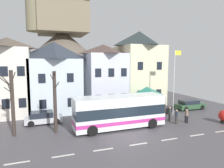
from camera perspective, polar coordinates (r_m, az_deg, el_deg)
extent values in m
cube|color=#4E4A50|center=(18.53, 5.09, -14.92)|extent=(40.00, 60.00, 0.06)
cube|color=silver|center=(15.58, -25.51, -19.69)|extent=(1.60, 0.20, 0.01)
cube|color=silver|center=(15.54, -13.77, -19.31)|extent=(1.60, 0.20, 0.01)
cube|color=silver|center=(16.07, -2.50, -18.23)|extent=(1.60, 0.20, 0.01)
cube|color=silver|center=(17.11, 7.56, -16.68)|extent=(1.60, 0.20, 0.01)
cube|color=silver|center=(18.59, 16.10, -14.97)|extent=(1.60, 0.20, 0.01)
cube|color=silver|center=(20.41, 23.15, -13.28)|extent=(1.60, 0.20, 0.01)
cube|color=silver|center=(22.48, 28.89, -11.75)|extent=(1.60, 0.20, 0.01)
cube|color=silver|center=(28.45, -27.32, 0.61)|extent=(5.16, 6.85, 8.38)
pyramid|color=brown|center=(28.44, -27.83, 10.39)|extent=(5.16, 6.85, 1.33)
cube|color=black|center=(25.35, -28.09, -5.05)|extent=(0.80, 0.06, 1.10)
cube|color=black|center=(25.15, -24.20, -4.94)|extent=(0.80, 0.06, 1.10)
cube|color=black|center=(24.94, -28.53, 3.20)|extent=(0.80, 0.06, 1.10)
cube|color=black|center=(24.73, -24.58, 3.37)|extent=(0.80, 0.06, 1.10)
cube|color=silver|center=(28.36, -16.04, -0.28)|extent=(6.57, 6.95, 7.06)
pyramid|color=#2F3642|center=(28.22, -16.33, 9.19)|extent=(6.57, 6.95, 2.30)
cube|color=black|center=(25.13, -19.14, -5.48)|extent=(0.80, 0.06, 1.10)
cube|color=black|center=(25.35, -11.67, -5.15)|extent=(0.80, 0.06, 1.10)
cube|color=black|center=(24.70, -19.40, 1.52)|extent=(0.80, 0.06, 1.10)
cube|color=black|center=(24.93, -11.83, 1.78)|extent=(0.80, 0.06, 1.10)
cube|color=silver|center=(29.51, -2.41, 0.98)|extent=(5.37, 6.80, 7.86)
pyramid|color=brown|center=(29.44, -2.45, 9.94)|extent=(5.37, 6.80, 1.35)
cube|color=black|center=(26.03, -3.91, -4.30)|extent=(0.80, 0.06, 1.10)
cube|color=black|center=(26.56, -0.18, -4.07)|extent=(0.80, 0.06, 1.10)
cube|color=black|center=(27.20, 3.38, -3.84)|extent=(0.80, 0.06, 1.10)
cube|color=black|center=(25.62, -3.97, 3.22)|extent=(0.80, 0.06, 1.10)
cube|color=black|center=(26.16, -0.18, 3.30)|extent=(0.80, 0.06, 1.10)
cube|color=black|center=(26.81, 3.43, 3.37)|extent=(0.80, 0.06, 1.10)
cube|color=beige|center=(31.59, 7.69, 2.42)|extent=(6.07, 6.65, 9.10)
pyramid|color=#2B3536|center=(31.71, 7.85, 12.70)|extent=(6.07, 6.65, 2.26)
cube|color=black|center=(28.20, 8.01, -2.91)|extent=(0.80, 0.06, 1.10)
cube|color=black|center=(29.72, 13.21, -2.54)|extent=(0.80, 0.06, 1.10)
cube|color=black|center=(27.84, 8.14, 5.15)|extent=(0.80, 0.06, 1.10)
cube|color=black|center=(29.38, 13.40, 5.10)|extent=(0.80, 0.06, 1.10)
cone|color=#62584B|center=(47.72, -13.87, 6.57)|extent=(33.04, 33.04, 14.04)
cube|color=#807159|center=(48.66, -14.17, 17.46)|extent=(10.55, 10.55, 6.61)
cylinder|color=#7E7558|center=(46.08, -20.80, 19.35)|extent=(4.23, 4.23, 8.90)
cube|color=white|center=(20.50, 2.07, -10.26)|extent=(9.21, 2.62, 1.16)
cube|color=#BF338C|center=(20.48, 2.07, -10.10)|extent=(9.23, 2.64, 0.36)
cube|color=#19232D|center=(20.22, 2.08, -7.37)|extent=(9.11, 2.58, 0.97)
cube|color=white|center=(20.01, 2.09, -4.75)|extent=(9.21, 2.62, 0.91)
cube|color=#19232D|center=(22.34, 13.15, -6.21)|extent=(0.08, 2.11, 0.93)
cylinder|color=black|center=(22.93, 8.23, -9.36)|extent=(1.00, 0.29, 1.00)
cylinder|color=black|center=(20.93, 11.44, -10.96)|extent=(1.00, 0.29, 1.00)
cylinder|color=black|center=(20.79, -7.37, -11.01)|extent=(1.00, 0.29, 1.00)
cylinder|color=black|center=(18.56, -5.65, -13.14)|extent=(1.00, 0.29, 1.00)
cylinder|color=#473D33|center=(26.67, 4.99, -5.54)|extent=(0.14, 0.14, 2.40)
cylinder|color=#473D33|center=(28.19, 11.12, -4.99)|extent=(0.14, 0.14, 2.40)
cylinder|color=#473D33|center=(23.79, 8.33, -7.05)|extent=(0.14, 0.14, 2.40)
cylinder|color=#473D33|center=(25.48, 14.94, -6.30)|extent=(0.14, 0.14, 2.40)
pyramid|color=#277965|center=(25.66, 9.92, -2.04)|extent=(3.60, 3.60, 1.16)
cube|color=silver|center=(23.29, -18.91, -9.50)|extent=(3.87, 1.81, 0.56)
cube|color=#1E232D|center=(23.15, -19.45, -8.16)|extent=(2.33, 1.59, 0.58)
cylinder|color=black|center=(24.20, -15.89, -9.14)|extent=(0.64, 0.20, 0.64)
cylinder|color=black|center=(22.56, -15.56, -10.27)|extent=(0.64, 0.20, 0.64)
cylinder|color=black|center=(24.18, -22.00, -9.39)|extent=(0.64, 0.20, 0.64)
cylinder|color=black|center=(22.53, -22.15, -10.54)|extent=(0.64, 0.20, 0.64)
cube|color=black|center=(26.83, 12.04, -7.12)|extent=(4.16, 2.00, 0.63)
cube|color=#1E232D|center=(26.60, 11.69, -5.89)|extent=(2.51, 1.73, 0.59)
cylinder|color=black|center=(28.30, 13.52, -6.82)|extent=(0.65, 0.22, 0.64)
cylinder|color=black|center=(26.83, 15.53, -7.61)|extent=(0.65, 0.22, 0.64)
cylinder|color=black|center=(27.02, 8.57, -7.35)|extent=(0.65, 0.22, 0.64)
cylinder|color=black|center=(25.47, 10.38, -8.22)|extent=(0.65, 0.22, 0.64)
cube|color=#2F5235|center=(30.48, 21.41, -5.80)|extent=(4.34, 1.83, 0.64)
cube|color=#1E232D|center=(30.22, 21.15, -4.79)|extent=(2.62, 1.58, 0.49)
cylinder|color=black|center=(32.05, 22.28, -5.58)|extent=(0.64, 0.21, 0.64)
cylinder|color=black|center=(30.91, 24.38, -6.11)|extent=(0.64, 0.21, 0.64)
cylinder|color=black|center=(30.20, 18.33, -6.14)|extent=(0.64, 0.21, 0.64)
cylinder|color=black|center=(28.98, 20.41, -6.74)|extent=(0.64, 0.21, 0.64)
cylinder|color=#38332D|center=(24.15, 16.04, -8.94)|extent=(0.15, 0.15, 0.83)
cylinder|color=#38332D|center=(23.98, 16.25, -9.06)|extent=(0.15, 0.15, 0.83)
cylinder|color=#2D382D|center=(23.90, 16.20, -7.49)|extent=(0.32, 0.32, 0.58)
sphere|color=tan|center=(23.81, 16.23, -6.55)|extent=(0.23, 0.23, 0.23)
cylinder|color=#38332D|center=(23.11, 18.05, -9.80)|extent=(0.17, 0.17, 0.76)
cylinder|color=#38332D|center=(22.94, 17.78, -9.90)|extent=(0.17, 0.17, 0.76)
cylinder|color=#232B38|center=(22.86, 17.97, -8.28)|extent=(0.28, 0.28, 0.64)
sphere|color=tan|center=(22.75, 18.01, -7.24)|extent=(0.22, 0.22, 0.22)
cylinder|color=black|center=(23.78, 20.26, -9.33)|extent=(0.17, 0.17, 0.83)
cylinder|color=black|center=(23.71, 20.75, -9.40)|extent=(0.17, 0.17, 0.83)
cylinder|color=#7F6B56|center=(23.58, 20.56, -7.86)|extent=(0.35, 0.35, 0.56)
sphere|color=#D1AD89|center=(23.49, 20.60, -6.95)|extent=(0.21, 0.21, 0.21)
cube|color=#33473D|center=(27.96, 7.62, -6.59)|extent=(1.74, 0.45, 0.08)
cube|color=#33473D|center=(28.10, 7.42, -6.06)|extent=(1.74, 0.06, 0.40)
cube|color=#2D2D33|center=(27.66, 6.15, -7.19)|extent=(0.08, 0.36, 0.45)
cube|color=#2D2D33|center=(28.37, 9.05, -6.89)|extent=(0.08, 0.36, 0.45)
cylinder|color=silver|center=(25.84, 17.27, 0.25)|extent=(0.10, 0.10, 8.13)
cube|color=yellow|center=(26.01, 18.35, 8.45)|extent=(0.90, 0.03, 0.56)
cylinder|color=black|center=(25.34, 29.36, -9.48)|extent=(0.73, 0.73, 0.25)
sphere|color=red|center=(25.16, 29.45, -7.88)|extent=(1.21, 1.21, 1.21)
cylinder|color=#382D28|center=(19.93, -26.54, -5.03)|extent=(0.32, 0.32, 5.96)
cylinder|color=#382D28|center=(19.58, -28.43, 0.71)|extent=(1.14, 0.41, 1.13)
cylinder|color=#382D28|center=(19.57, -27.58, -1.54)|extent=(0.62, 0.50, 0.62)
cylinder|color=#382D28|center=(19.62, -27.90, 0.67)|extent=(0.81, 0.27, 1.06)
cylinder|color=#382D28|center=(19.51, -27.11, -1.46)|extent=(0.32, 0.58, 0.90)
cylinder|color=#382D28|center=(20.13, -26.39, 1.65)|extent=(0.32, 1.10, 0.97)
cylinder|color=#382D28|center=(19.43, -15.98, -5.08)|extent=(0.31, 0.31, 5.83)
cylinder|color=#382D28|center=(18.93, -16.67, 1.42)|extent=(0.44, 0.47, 0.84)
cylinder|color=#382D28|center=(18.75, -15.55, -0.42)|extent=(0.42, 0.97, 0.72)
cylinder|color=#382D28|center=(18.81, -16.08, 2.58)|extent=(0.13, 0.64, 0.72)
cylinder|color=#382D28|center=(19.72, -16.04, -1.59)|extent=(0.18, 1.00, 0.56)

